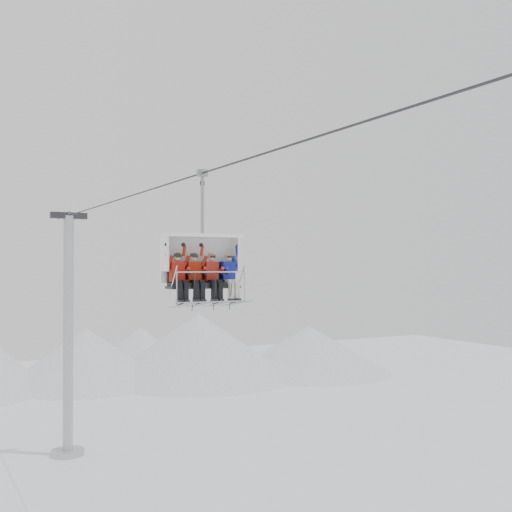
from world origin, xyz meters
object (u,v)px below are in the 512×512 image
skier_center_right (213,276)px  skier_center_left (195,276)px  lift_tower_right (68,351)px  chairlift_carrier (201,260)px  skier_far_left (178,276)px  skier_far_right (229,275)px

skier_center_right → skier_center_left: bearing=180.0°
lift_tower_right → chairlift_carrier: bearing=-90.0°
skier_far_left → skier_center_left: bearing=0.0°
chairlift_carrier → skier_center_left: 0.64m
skier_center_left → skier_far_right: same height
skier_center_right → skier_far_right: same height
skier_center_right → lift_tower_right: bearing=90.8°
lift_tower_right → skier_far_left: lift_tower_right is taller
skier_center_right → skier_far_right: (0.57, 0.00, 0.00)m
chairlift_carrier → skier_far_left: size_ratio=2.36×
lift_tower_right → skier_far_right: 19.30m
skier_far_left → skier_far_right: same height
skier_center_right → skier_far_left: bearing=180.0°
lift_tower_right → skier_center_right: (0.26, -18.76, 4.43)m
skier_center_left → skier_far_right: size_ratio=1.00×
chairlift_carrier → skier_center_left: size_ratio=2.36×
skier_center_left → skier_center_right: (0.57, 0.00, 0.00)m
lift_tower_right → chairlift_carrier: lift_tower_right is taller
chairlift_carrier → skier_center_right: (0.26, -0.30, -0.47)m
lift_tower_right → skier_far_left: (-0.83, -18.76, 4.43)m
lift_tower_right → skier_far_left: size_ratio=7.99×
lift_tower_right → skier_far_left: bearing=-92.5°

